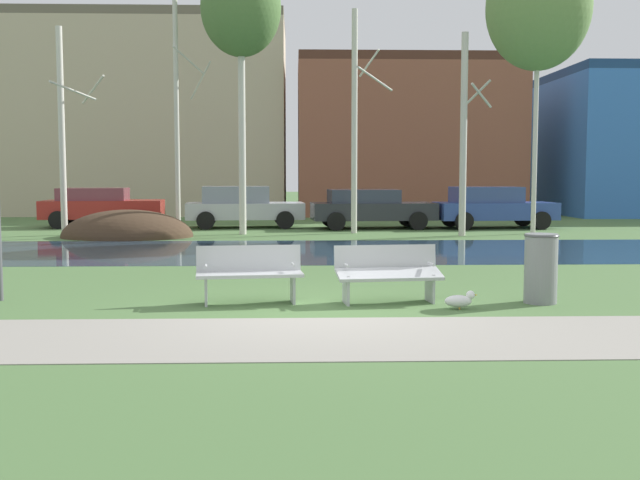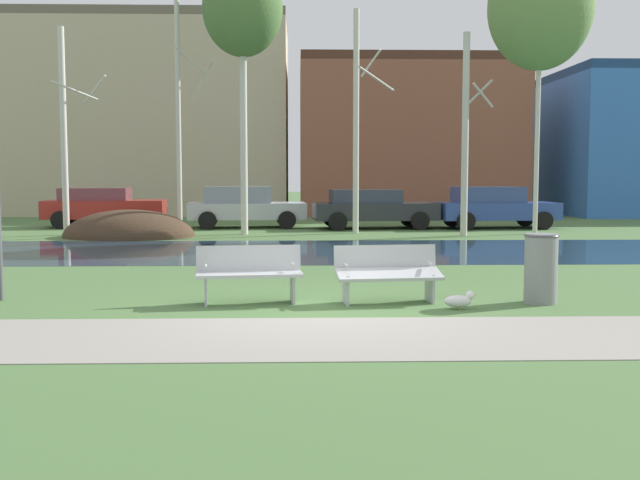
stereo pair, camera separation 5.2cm
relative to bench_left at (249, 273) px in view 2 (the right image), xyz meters
name	(u,v)px [view 2 (the right image)]	position (x,y,z in m)	size (l,w,h in m)	color
ground_plane	(310,245)	(1.07, 9.23, -0.47)	(120.00, 120.00, 0.00)	#4C703D
paved_path_strip	(325,337)	(1.07, -2.46, -0.47)	(60.00, 2.41, 0.01)	gray
river_band	(311,251)	(1.07, 7.71, -0.47)	(80.00, 6.04, 0.01)	#284256
soil_mound	(129,237)	(-4.52, 12.20, -0.47)	(4.06, 3.00, 1.70)	#423021
bench_left	(249,273)	(0.00, 0.00, 0.00)	(1.65, 0.74, 0.87)	#B2B5B7
bench_right	(388,272)	(2.11, 0.00, 0.00)	(1.65, 0.73, 0.87)	#B2B5B7
trash_bin	(541,267)	(4.43, -0.11, 0.08)	(0.52, 0.52, 1.06)	gray
seagull	(460,300)	(3.09, -0.61, -0.34)	(0.48, 0.18, 0.27)	white
birch_far_left	(65,129)	(-6.62, 12.92, 2.88)	(1.54, 2.55, 6.54)	beige
birch_left	(179,104)	(-3.07, 13.21, 3.71)	(1.21, 2.01, 8.27)	beige
birch_center_left	(243,10)	(-1.00, 13.09, 6.64)	(2.54, 2.54, 9.20)	beige
birch_center	(357,120)	(2.66, 13.51, 3.24)	(1.33, 2.03, 7.26)	beige
birch_center_right	(466,133)	(5.99, 12.32, 2.75)	(0.97, 1.67, 6.33)	beige
birch_right	(540,8)	(8.46, 13.02, 6.75)	(3.32, 3.32, 9.28)	beige
parked_van_nearest_red	(103,206)	(-6.46, 16.69, 0.30)	(4.43, 2.26, 1.44)	maroon
parked_sedan_second_silver	(244,206)	(-1.23, 16.19, 0.31)	(4.35, 2.30, 1.50)	#B2B5BC
parked_hatch_third_dark	(372,208)	(3.38, 15.54, 0.28)	(4.48, 2.25, 1.40)	#282B30
parked_wagon_fourth_blue	(494,206)	(7.77, 15.58, 0.31)	(4.33, 2.21, 1.49)	#2D4793
building_beige_block	(123,117)	(-7.83, 26.33, 4.22)	(16.05, 6.66, 9.39)	#BCAD8E
building_brick_low	(405,139)	(6.04, 26.34, 3.21)	(10.37, 8.08, 7.37)	brown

